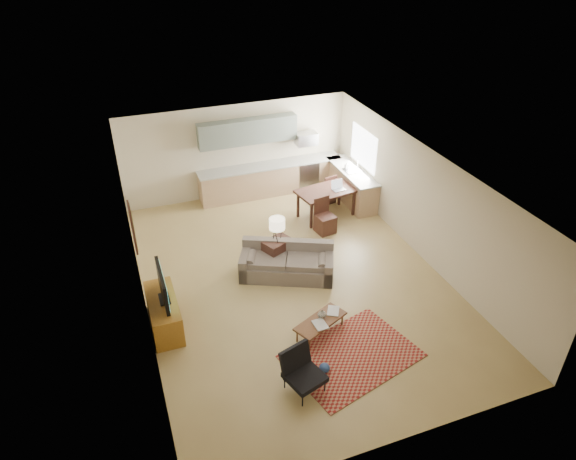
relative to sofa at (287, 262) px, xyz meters
name	(u,v)px	position (x,y,z in m)	size (l,w,h in m)	color
room	(293,229)	(0.07, -0.19, 0.97)	(9.00, 9.00, 9.00)	#9D834E
kitchen_counter_back	(271,179)	(0.97, 3.99, 0.08)	(4.26, 0.64, 0.92)	#A4805E
kitchen_counter_right	(351,185)	(3.00, 2.81, 0.08)	(0.64, 2.26, 0.92)	#A4805E
kitchen_range	(306,173)	(2.07, 3.99, 0.07)	(0.62, 0.62, 0.90)	#A5A8AD
kitchen_microwave	(306,139)	(2.07, 4.01, 1.17)	(0.62, 0.40, 0.35)	#A5A8AD
upper_cabinets	(248,131)	(0.37, 4.14, 1.57)	(2.80, 0.34, 0.70)	slate
window_right	(364,148)	(3.30, 2.81, 1.17)	(0.02, 1.40, 1.05)	white
wall_art_left	(133,228)	(-3.14, 0.71, 1.17)	(0.06, 0.42, 1.10)	olive
triptych	(233,138)	(-0.03, 4.28, 1.37)	(1.70, 0.04, 0.50)	beige
rug	(352,356)	(0.27, -2.80, -0.37)	(2.37, 1.64, 0.02)	maroon
sofa	(287,262)	(0.00, 0.00, 0.00)	(2.19, 0.95, 0.76)	#64574F
coffee_table	(320,327)	(-0.04, -2.02, -0.21)	(1.12, 0.44, 0.34)	#502B15
book_a	(314,326)	(-0.22, -2.15, -0.03)	(0.25, 0.33, 0.03)	maroon
book_b	(328,310)	(0.20, -1.81, -0.04)	(0.35, 0.39, 0.02)	navy
vase	(322,314)	(0.02, -1.94, 0.04)	(0.19, 0.19, 0.18)	black
armchair	(305,374)	(-0.86, -3.23, 0.02)	(0.70, 0.70, 0.80)	black
tv_credenza	(164,313)	(-2.88, -0.74, -0.05)	(0.56, 1.45, 0.67)	brown
tv	(162,286)	(-2.83, -0.74, 0.62)	(0.11, 1.12, 0.67)	black
console_table	(277,254)	(-0.09, 0.39, -0.01)	(0.63, 0.42, 0.74)	#321A14
table_lamp	(277,229)	(-0.09, 0.39, 0.66)	(0.36, 0.36, 0.59)	beige
dining_table	(326,203)	(1.93, 2.18, 0.02)	(1.57, 0.90, 0.80)	#321A14
dining_chair_near	(325,216)	(1.58, 1.43, 0.09)	(0.45, 0.47, 0.94)	#321A14
dining_chair_far	(327,188)	(2.28, 2.94, 0.06)	(0.42, 0.44, 0.88)	#321A14
laptop	(339,186)	(2.25, 2.08, 0.54)	(0.34, 0.25, 0.25)	#A5A8AD
soap_bottle	(347,165)	(2.90, 2.98, 0.63)	(0.10, 0.10, 0.19)	beige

